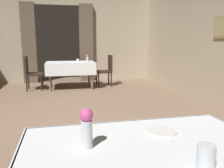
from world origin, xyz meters
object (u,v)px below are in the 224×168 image
at_px(chair_mid_right, 106,69).
at_px(flower_vase_mid, 87,58).
at_px(glass_mid_b, 78,60).
at_px(glass_near_c, 206,157).
at_px(flower_vase_near, 87,127).
at_px(plate_near_b, 162,131).
at_px(dining_table_mid, 70,66).
at_px(chair_mid_left, 31,71).

xyz_separation_m(chair_mid_right, flower_vase_mid, (-0.59, -0.14, 0.35)).
height_order(flower_vase_mid, glass_mid_b, flower_vase_mid).
xyz_separation_m(glass_near_c, flower_vase_mid, (0.17, 5.88, 0.06)).
bearing_deg(flower_vase_near, glass_mid_b, 86.15).
bearing_deg(plate_near_b, flower_vase_mid, 88.14).
relative_size(flower_vase_mid, glass_mid_b, 2.53).
relative_size(dining_table_mid, chair_mid_right, 1.48).
distance_m(chair_mid_left, glass_mid_b, 1.33).
height_order(plate_near_b, glass_near_c, glass_near_c).
bearing_deg(flower_vase_near, dining_table_mid, 88.37).
height_order(chair_mid_left, flower_vase_mid, flower_vase_mid).
bearing_deg(chair_mid_right, flower_vase_near, -102.19).
relative_size(chair_mid_left, glass_near_c, 8.32).
xyz_separation_m(dining_table_mid, glass_near_c, (0.31, -5.91, 0.16)).
relative_size(dining_table_mid, glass_mid_b, 16.52).
bearing_deg(plate_near_b, chair_mid_left, 104.32).
distance_m(chair_mid_left, flower_vase_near, 5.60).
xyz_separation_m(dining_table_mid, chair_mid_right, (1.07, 0.11, -0.13)).
bearing_deg(flower_vase_near, chair_mid_right, 77.81).
distance_m(flower_vase_near, plate_near_b, 0.49).
height_order(chair_mid_left, plate_near_b, chair_mid_left).
bearing_deg(chair_mid_left, dining_table_mid, 3.89).
bearing_deg(glass_mid_b, glass_near_c, -89.14).
height_order(flower_vase_near, glass_near_c, flower_vase_near).
height_order(dining_table_mid, flower_vase_mid, flower_vase_mid).
height_order(dining_table_mid, glass_mid_b, glass_mid_b).
distance_m(glass_near_c, flower_vase_mid, 5.88).
relative_size(chair_mid_left, plate_near_b, 4.97).
height_order(dining_table_mid, chair_mid_left, chair_mid_left).
distance_m(chair_mid_right, flower_vase_near, 5.84).
distance_m(flower_vase_near, glass_near_c, 0.57).
relative_size(plate_near_b, glass_mid_b, 2.25).
bearing_deg(plate_near_b, glass_mid_b, 90.89).
xyz_separation_m(chair_mid_right, flower_vase_near, (-1.23, -5.70, 0.35)).
relative_size(dining_table_mid, chair_mid_left, 1.48).
xyz_separation_m(flower_vase_near, plate_near_b, (0.47, 0.11, -0.11)).
relative_size(plate_near_b, flower_vase_mid, 0.89).
bearing_deg(glass_mid_b, plate_near_b, -89.11).
distance_m(plate_near_b, glass_near_c, 0.44).
bearing_deg(glass_near_c, flower_vase_mid, 88.32).
xyz_separation_m(glass_near_c, glass_mid_b, (-0.09, 5.99, -0.01)).
bearing_deg(dining_table_mid, chair_mid_right, 5.87).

